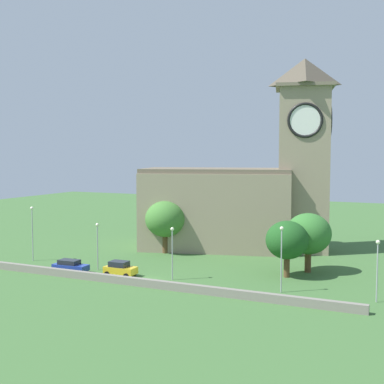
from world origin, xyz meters
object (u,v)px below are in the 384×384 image
object	(u,v)px
streetlamp_central	(172,244)
streetlamp_east_end	(377,260)
tree_riverside_west	(287,240)
tree_churchyard	(165,219)
streetlamp_east_mid	(281,249)
streetlamp_west_mid	(97,238)
tree_by_tower	(308,234)
streetlamp_west_end	(32,225)
church	(245,191)
car_yellow	(120,269)
car_blue	(70,266)

from	to	relation	value
streetlamp_central	streetlamp_east_end	xyz separation A→B (m)	(23.76, 0.46, 0.02)
streetlamp_central	tree_riverside_west	distance (m)	14.44
streetlamp_central	tree_churchyard	bearing A→B (deg)	120.59
streetlamp_east_mid	tree_churchyard	distance (m)	26.90
streetlamp_west_mid	tree_by_tower	distance (m)	27.86
streetlamp_west_end	tree_riverside_west	size ratio (longest dim) A/B	1.10
church	streetlamp_central	xyz separation A→B (m)	(-1.30, -23.49, -5.10)
car_yellow	streetlamp_east_end	distance (m)	30.92
streetlamp_central	streetlamp_east_mid	bearing A→B (deg)	0.08
car_blue	streetlamp_central	xyz separation A→B (m)	(14.06, 1.92, 3.59)
streetlamp_west_mid	tree_riverside_west	size ratio (longest dim) A/B	0.88
streetlamp_west_mid	tree_riverside_west	distance (m)	24.87
car_yellow	streetlamp_east_mid	distance (m)	21.00
streetlamp_central	tree_by_tower	xyz separation A→B (m)	(14.28, 11.17, 0.65)
tree_riverside_west	tree_by_tower	bearing A→B (deg)	64.42
car_yellow	streetlamp_central	distance (m)	7.81
streetlamp_east_mid	tree_by_tower	world-z (taller)	tree_by_tower
car_blue	streetlamp_central	world-z (taller)	streetlamp_central
tree_by_tower	streetlamp_west_end	bearing A→B (deg)	-165.87
tree_riverside_west	streetlamp_west_end	bearing A→B (deg)	-171.04
car_blue	tree_by_tower	xyz separation A→B (m)	(28.34, 13.08, 4.24)
streetlamp_central	tree_riverside_west	world-z (taller)	tree_riverside_west
streetlamp_central	tree_churchyard	size ratio (longest dim) A/B	0.80
streetlamp_west_mid	church	bearing A→B (deg)	60.70
church	tree_riverside_west	bearing A→B (deg)	-55.45
car_yellow	tree_by_tower	xyz separation A→B (m)	(21.20, 12.19, 4.11)
car_yellow	streetlamp_central	xyz separation A→B (m)	(6.93, 1.02, 3.46)
streetlamp_west_end	car_yellow	bearing A→B (deg)	-9.12
car_yellow	streetlamp_east_end	bearing A→B (deg)	2.77
church	car_yellow	distance (m)	27.24
streetlamp_east_end	tree_by_tower	distance (m)	14.31
car_yellow	tree_churchyard	world-z (taller)	tree_churchyard
streetlamp_west_end	streetlamp_east_mid	world-z (taller)	streetlamp_west_end
car_yellow	car_blue	bearing A→B (deg)	-172.84
car_blue	tree_by_tower	bearing A→B (deg)	24.78
streetlamp_east_end	tree_riverside_west	distance (m)	13.24
church	tree_by_tower	size ratio (longest dim) A/B	4.08
church	tree_churchyard	size ratio (longest dim) A/B	3.88
car_yellow	tree_by_tower	size ratio (longest dim) A/B	0.53
streetlamp_central	tree_by_tower	bearing A→B (deg)	38.03
car_yellow	tree_churchyard	xyz separation A→B (m)	(-1.85, 15.86, 4.38)
church	streetlamp_west_mid	world-z (taller)	church
streetlamp_east_end	tree_churchyard	size ratio (longest dim) A/B	0.81
streetlamp_west_end	tree_by_tower	xyz separation A→B (m)	(37.82, 9.52, -0.11)
tree_churchyard	streetlamp_central	bearing A→B (deg)	-59.41
streetlamp_west_end	streetlamp_east_mid	size ratio (longest dim) A/B	1.06
streetlamp_east_mid	car_yellow	bearing A→B (deg)	-177.11
streetlamp_west_end	streetlamp_west_mid	distance (m)	12.10
church	streetlamp_east_mid	size ratio (longest dim) A/B	4.26
streetlamp_east_mid	car_blue	bearing A→B (deg)	-176.01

